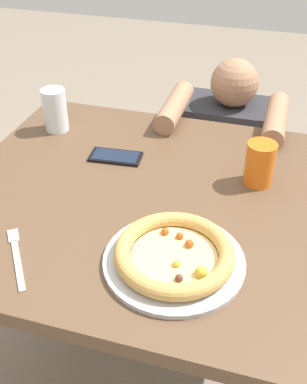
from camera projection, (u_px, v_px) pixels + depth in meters
name	position (u px, v px, depth m)	size (l,w,h in m)	color
ground_plane	(166.00, 368.00, 1.65)	(8.00, 8.00, 0.00)	gray
dining_table	(170.00, 232.00, 1.27)	(1.15, 0.90, 0.75)	brown
pizza_near	(174.00, 256.00, 1.00)	(0.31, 0.31, 0.05)	#B7B7BC
drink_cup_colored	(260.00, 164.00, 1.23)	(0.08, 0.08, 0.12)	orange
water_cup_clear	(55.00, 110.00, 1.47)	(0.07, 0.07, 0.14)	silver
fork	(16.00, 255.00, 1.03)	(0.13, 0.17, 0.00)	silver
cell_phone	(116.00, 157.00, 1.36)	(0.16, 0.09, 0.01)	black
diner_seated	(224.00, 174.00, 1.92)	(0.40, 0.52, 0.88)	#333847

